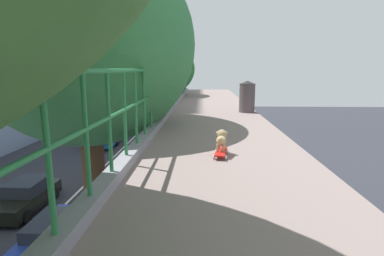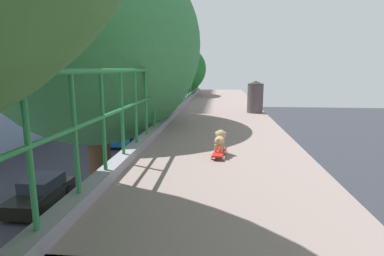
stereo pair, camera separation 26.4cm
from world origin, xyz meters
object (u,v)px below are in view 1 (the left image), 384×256
object	(u,v)px
litter_bin	(247,96)
car_black_sixth	(26,196)
city_bus	(112,123)
small_dog	(221,138)
toy_skateboard	(221,152)
car_blue_fifth	(55,233)

from	to	relation	value
litter_bin	car_black_sixth	bearing A→B (deg)	152.86
city_bus	small_dog	xyz separation A→B (m)	(9.92, -26.85, 4.56)
car_black_sixth	small_dog	bearing A→B (deg)	-46.79
small_dog	litter_bin	xyz separation A→B (m)	(1.05, 4.75, 0.22)
city_bus	toy_skateboard	xyz separation A→B (m)	(9.91, -26.92, 4.36)
city_bus	small_dog	size ratio (longest dim) A/B	27.83
car_blue_fifth	city_bus	bearing A→B (deg)	100.07
car_black_sixth	litter_bin	size ratio (longest dim) A/B	4.65
litter_bin	city_bus	bearing A→B (deg)	116.39
car_blue_fifth	small_dog	xyz separation A→B (m)	(6.35, -6.74, 5.60)
car_blue_fifth	toy_skateboard	bearing A→B (deg)	-47.07
car_blue_fifth	litter_bin	xyz separation A→B (m)	(7.39, -1.99, 5.82)
car_black_sixth	city_bus	xyz separation A→B (m)	(-0.34, 16.65, 0.98)
small_dog	litter_bin	distance (m)	4.87
car_black_sixth	city_bus	distance (m)	16.68
car_black_sixth	litter_bin	world-z (taller)	litter_bin
car_blue_fifth	toy_skateboard	xyz separation A→B (m)	(6.34, -6.82, 5.40)
toy_skateboard	car_blue_fifth	bearing A→B (deg)	132.93
car_black_sixth	car_blue_fifth	bearing A→B (deg)	-46.92
toy_skateboard	car_black_sixth	bearing A→B (deg)	132.98
city_bus	litter_bin	xyz separation A→B (m)	(10.96, -22.10, 4.78)
toy_skateboard	litter_bin	size ratio (longest dim) A/B	0.56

